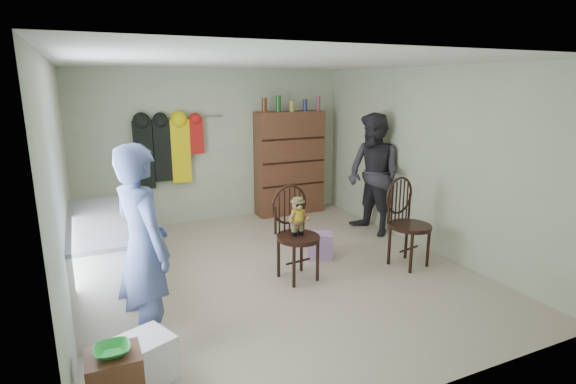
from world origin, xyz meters
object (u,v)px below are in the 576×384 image
chair_far (406,219)px  dresser (289,163)px  counter (104,262)px  chair_front (296,226)px

chair_far → dresser: 2.79m
counter → chair_front: 2.12m
counter → chair_front: bearing=-6.3°
dresser → counter: bearing=-144.3°
chair_front → chair_far: size_ratio=0.99×
dresser → chair_far: bearing=-82.8°
chair_far → dresser: dresser is taller
chair_far → counter: bearing=160.8°
chair_front → chair_far: chair_far is taller
counter → chair_far: 3.58m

